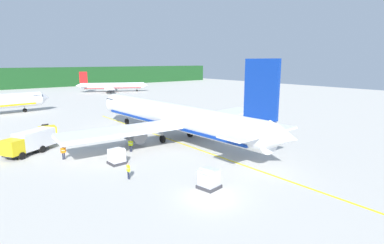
{
  "coord_description": "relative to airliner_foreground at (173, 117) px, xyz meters",
  "views": [
    {
      "loc": [
        -16.39,
        -18.05,
        11.66
      ],
      "look_at": [
        8.16,
        12.9,
        3.74
      ],
      "focal_mm": 28.59,
      "sensor_mm": 36.0,
      "label": 1
    }
  ],
  "objects": [
    {
      "name": "ground",
      "position": [
        -9.41,
        28.86,
        -3.49
      ],
      "size": [
        240.0,
        320.0,
        0.2
      ],
      "primitive_type": "cube",
      "color": "#B7B5AD"
    },
    {
      "name": "airliner_foreground",
      "position": [
        0.0,
        0.0,
        0.0
      ],
      "size": [
        34.67,
        41.7,
        11.9
      ],
      "color": "silver",
      "rests_on": "ground"
    },
    {
      "name": "airliner_far_taxiway",
      "position": [
        23.04,
        73.44,
        -1.2
      ],
      "size": [
        24.93,
        21.07,
        7.69
      ],
      "color": "silver",
      "rests_on": "ground"
    },
    {
      "name": "service_truck_fuel",
      "position": [
        -15.43,
        10.31,
        -2.21
      ],
      "size": [
        2.66,
        6.31,
        2.58
      ],
      "color": "yellow",
      "rests_on": "ground"
    },
    {
      "name": "service_truck_baggage",
      "position": [
        -18.61,
        5.15,
        -1.81
      ],
      "size": [
        6.88,
        5.33,
        2.84
      ],
      "color": "yellow",
      "rests_on": "ground"
    },
    {
      "name": "cargo_container_near",
      "position": [
        -11.69,
        -5.52,
        -2.51
      ],
      "size": [
        1.86,
        1.86,
        1.88
      ],
      "color": "#333338",
      "rests_on": "ground"
    },
    {
      "name": "cargo_container_mid",
      "position": [
        -7.96,
        -17.23,
        -2.46
      ],
      "size": [
        2.05,
        2.05,
        1.97
      ],
      "color": "#333338",
      "rests_on": "ground"
    },
    {
      "name": "crew_marshaller",
      "position": [
        -12.79,
        -10.53,
        -2.41
      ],
      "size": [
        0.26,
        0.63,
        1.66
      ],
      "color": "#191E33",
      "rests_on": "ground"
    },
    {
      "name": "crew_loader_left",
      "position": [
        -8.22,
        -2.18,
        -2.41
      ],
      "size": [
        0.49,
        0.47,
        1.66
      ],
      "color": "#191E33",
      "rests_on": "ground"
    },
    {
      "name": "crew_loader_right",
      "position": [
        -16.03,
        -0.03,
        -2.41
      ],
      "size": [
        0.63,
        0.25,
        1.66
      ],
      "color": "#191E33",
      "rests_on": "ground"
    },
    {
      "name": "apron_guide_line",
      "position": [
        -0.65,
        -4.43,
        -3.39
      ],
      "size": [
        0.3,
        60.0,
        0.01
      ],
      "primitive_type": "cube",
      "color": "yellow",
      "rests_on": "ground"
    }
  ]
}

